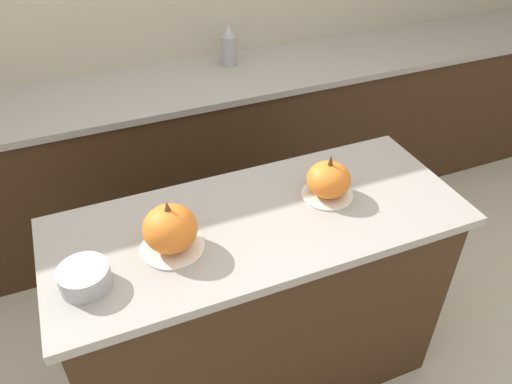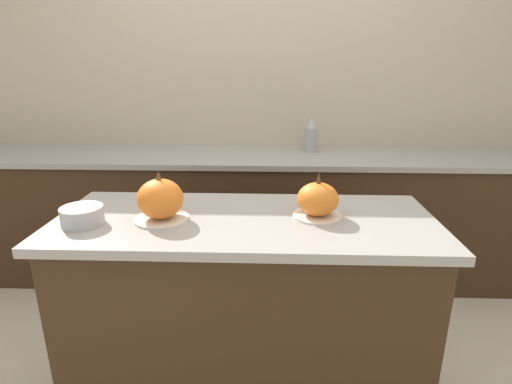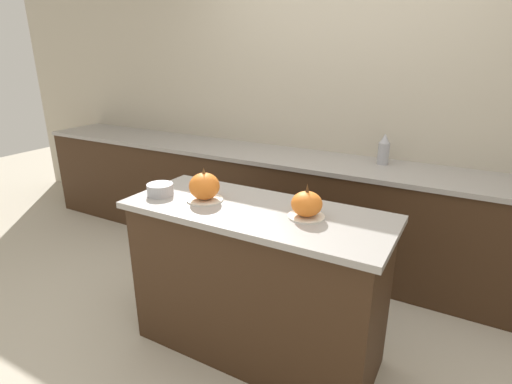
{
  "view_description": "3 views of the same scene",
  "coord_description": "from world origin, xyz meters",
  "px_view_note": "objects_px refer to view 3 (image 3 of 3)",
  "views": [
    {
      "loc": [
        -0.51,
        -1.2,
        2.02
      ],
      "look_at": [
        -0.01,
        0.02,
        1.01
      ],
      "focal_mm": 35.0,
      "sensor_mm": 36.0,
      "label": 1
    },
    {
      "loc": [
        0.1,
        -1.41,
        1.47
      ],
      "look_at": [
        0.04,
        0.03,
        1.0
      ],
      "focal_mm": 28.0,
      "sensor_mm": 36.0,
      "label": 2
    },
    {
      "loc": [
        0.96,
        -1.71,
        1.7
      ],
      "look_at": [
        -0.02,
        0.03,
        0.99
      ],
      "focal_mm": 28.0,
      "sensor_mm": 36.0,
      "label": 3
    }
  ],
  "objects_px": {
    "pumpkin_cake_right": "(307,205)",
    "bottle_tall": "(384,150)",
    "pumpkin_cake_left": "(204,187)",
    "mixing_bowl": "(160,189)"
  },
  "relations": [
    {
      "from": "pumpkin_cake_left",
      "to": "pumpkin_cake_right",
      "type": "bearing_deg",
      "value": 5.2
    },
    {
      "from": "bottle_tall",
      "to": "mixing_bowl",
      "type": "xyz_separation_m",
      "value": [
        -0.96,
        -1.4,
        -0.06
      ]
    },
    {
      "from": "pumpkin_cake_left",
      "to": "mixing_bowl",
      "type": "xyz_separation_m",
      "value": [
        -0.28,
        -0.06,
        -0.04
      ]
    },
    {
      "from": "bottle_tall",
      "to": "pumpkin_cake_left",
      "type": "bearing_deg",
      "value": -116.92
    },
    {
      "from": "pumpkin_cake_left",
      "to": "mixing_bowl",
      "type": "bearing_deg",
      "value": -168.27
    },
    {
      "from": "pumpkin_cake_right",
      "to": "bottle_tall",
      "type": "xyz_separation_m",
      "value": [
        0.09,
        1.29,
        0.02
      ]
    },
    {
      "from": "pumpkin_cake_left",
      "to": "pumpkin_cake_right",
      "type": "distance_m",
      "value": 0.59
    },
    {
      "from": "pumpkin_cake_left",
      "to": "bottle_tall",
      "type": "bearing_deg",
      "value": 63.08
    },
    {
      "from": "pumpkin_cake_left",
      "to": "mixing_bowl",
      "type": "distance_m",
      "value": 0.28
    },
    {
      "from": "pumpkin_cake_left",
      "to": "mixing_bowl",
      "type": "height_order",
      "value": "pumpkin_cake_left"
    }
  ]
}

